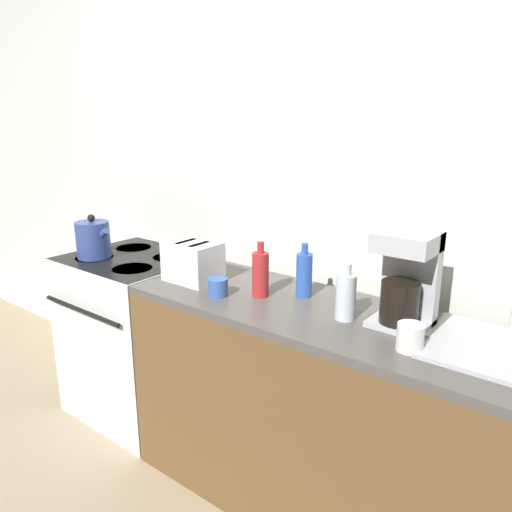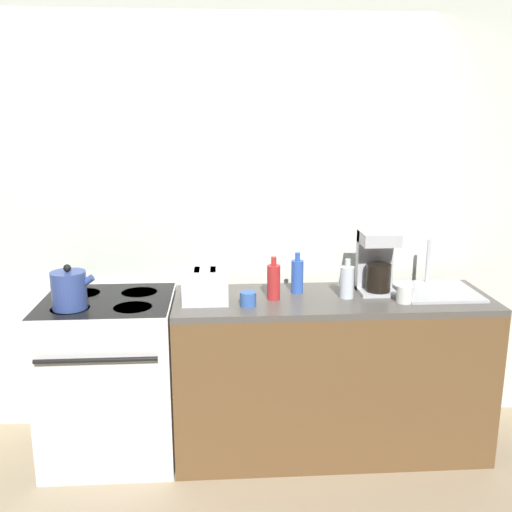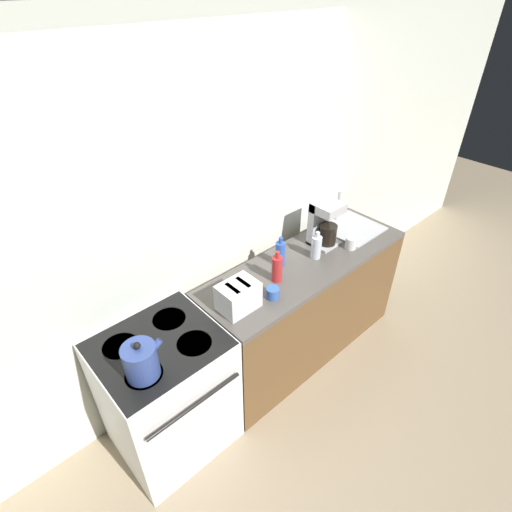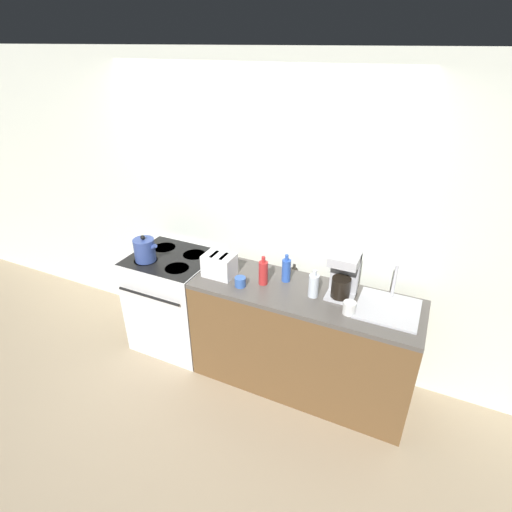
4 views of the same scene
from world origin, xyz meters
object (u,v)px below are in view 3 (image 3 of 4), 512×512
stove (168,393)px  kettle (141,361)px  cup_white (351,243)px  toaster (238,296)px  bottle_blue (280,253)px  bottle_clear (316,247)px  cup_blue (273,293)px  bottle_red (277,269)px  coffee_maker (324,223)px

stove → kettle: size_ratio=3.90×
cup_white → toaster: bearing=176.3°
toaster → bottle_blue: size_ratio=1.05×
bottle_clear → cup_blue: bottle_clear is taller
kettle → bottle_red: 1.09m
bottle_blue → cup_blue: bottle_blue is taller
bottle_red → cup_blue: bearing=-143.2°
cup_white → cup_blue: 0.85m
bottle_red → cup_white: bearing=-8.3°
toaster → bottle_red: size_ratio=1.03×
toaster → cup_blue: size_ratio=2.82×
toaster → bottle_clear: 0.79m
bottle_red → toaster: bearing=-175.1°
cup_white → bottle_clear: bearing=161.0°
stove → bottle_blue: size_ratio=3.99×
stove → coffee_maker: 1.65m
stove → cup_white: cup_white is taller
bottle_clear → cup_blue: 0.57m
coffee_maker → bottle_red: coffee_maker is taller
cup_blue → stove: bearing=168.6°
toaster → bottle_clear: bearing=2.3°
bottle_red → cup_blue: (-0.15, -0.11, -0.06)m
stove → cup_white: (1.63, -0.15, 0.50)m
bottle_blue → bottle_clear: 0.29m
kettle → bottle_blue: (1.23, 0.20, -0.00)m
coffee_maker → bottle_red: size_ratio=1.48×
stove → cup_blue: 0.93m
bottle_red → coffee_maker: bearing=9.1°
kettle → toaster: 0.71m
bottle_clear → cup_white: 0.32m
coffee_maker → bottle_blue: (-0.45, 0.02, -0.08)m
coffee_maker → bottle_clear: coffee_maker is taller
kettle → bottle_blue: bearing=9.3°
stove → bottle_blue: 1.21m
coffee_maker → bottle_clear: size_ratio=1.60×
toaster → bottle_blue: (0.52, 0.15, 0.00)m
kettle → bottle_blue: kettle is taller
bottle_red → bottle_clear: bearing=-0.0°
kettle → coffee_maker: bearing=6.2°
coffee_maker → bottle_blue: bearing=177.5°
bottle_blue → bottle_clear: bearing=-23.8°
kettle → cup_white: 1.79m
toaster → stove: bearing=171.9°
toaster → bottle_red: (0.37, 0.03, 0.01)m
bottle_red → cup_white: (0.71, -0.10, -0.05)m
toaster → kettle: bearing=-175.7°
kettle → toaster: kettle is taller
kettle → bottle_clear: kettle is taller
stove → toaster: 0.78m
stove → toaster: (0.55, -0.08, 0.55)m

